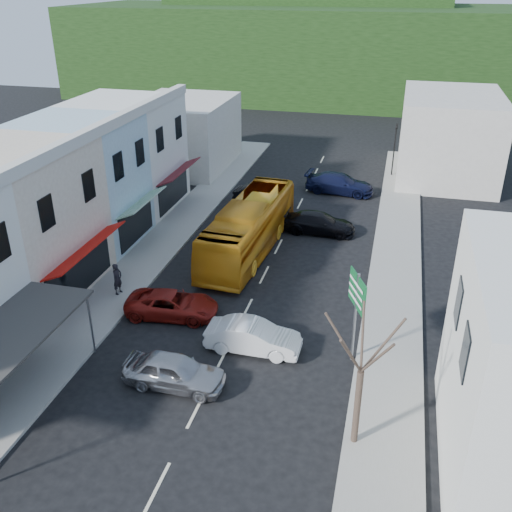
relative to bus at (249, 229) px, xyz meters
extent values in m
plane|color=black|center=(1.68, -10.90, -1.55)|extent=(120.00, 120.00, 0.00)
cube|color=gray|center=(-5.82, -0.90, -1.48)|extent=(3.00, 52.00, 0.15)
cube|color=gray|center=(9.18, -0.90, -1.48)|extent=(3.00, 52.00, 0.15)
cube|color=#C4B199|center=(-10.82, -7.90, 2.45)|extent=(7.00, 8.00, 8.00)
cube|color=#A20D07|center=(-6.72, -7.90, 1.50)|extent=(1.30, 6.80, 0.08)
cube|color=#94B0BD|center=(-10.82, -0.90, 2.45)|extent=(7.00, 6.00, 8.00)
cube|color=#195926|center=(-6.72, -0.90, 1.50)|extent=(1.30, 5.10, 0.08)
cube|color=silver|center=(-10.82, 5.60, 2.45)|extent=(7.00, 7.00, 8.00)
cube|color=#55151B|center=(-6.72, 5.60, 1.50)|extent=(1.30, 5.95, 0.08)
cube|color=#B7B2A8|center=(-10.32, 16.10, 1.45)|extent=(8.00, 10.00, 6.00)
cube|color=#B7B2A8|center=(12.68, 19.10, 1.95)|extent=(8.00, 12.00, 7.00)
cube|color=black|center=(1.68, 53.10, 4.45)|extent=(80.00, 24.00, 12.00)
cube|color=black|center=(-6.32, 59.10, 8.45)|extent=(40.00, 16.00, 8.00)
imported|color=orange|center=(0.00, 0.00, 0.00)|extent=(3.20, 11.73, 3.10)
imported|color=#A1A1A6|center=(0.29, -13.66, -0.85)|extent=(4.43, 1.88, 1.40)
imported|color=silver|center=(2.91, -10.33, -0.85)|extent=(4.41, 1.81, 1.40)
imported|color=maroon|center=(-1.90, -8.40, -0.85)|extent=(4.77, 2.35, 1.40)
imported|color=black|center=(3.88, 3.97, -0.85)|extent=(4.51, 1.86, 1.40)
imported|color=black|center=(-1.08, 8.30, -0.85)|extent=(4.43, 1.89, 1.40)
imported|color=black|center=(4.33, 12.24, -0.85)|extent=(4.68, 2.33, 1.40)
imported|color=black|center=(-5.54, -7.19, -0.55)|extent=(0.51, 0.67, 1.70)
camera|label=1|loc=(8.44, -31.77, 14.40)|focal=40.00mm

